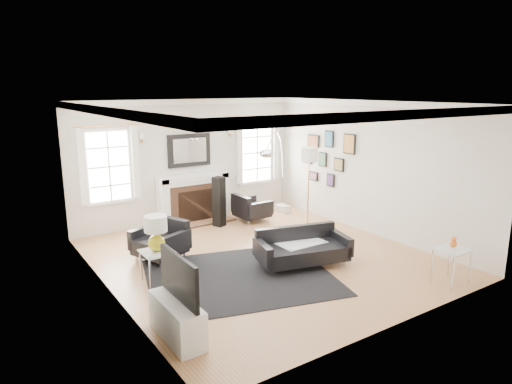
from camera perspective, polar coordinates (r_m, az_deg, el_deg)
floor at (r=8.49m, az=0.77°, el=-8.15°), size 6.00×6.00×0.00m
back_wall at (r=10.66m, az=-8.39°, el=3.87°), size 5.50×0.04×2.80m
front_wall at (r=5.95m, az=17.45°, el=-3.86°), size 5.50×0.04×2.80m
left_wall at (r=6.95m, az=-18.23°, el=-1.51°), size 0.04×6.00×2.80m
right_wall at (r=9.89m, az=14.07°, el=2.92°), size 0.04×6.00×2.80m
ceiling at (r=7.92m, az=0.83°, el=11.09°), size 5.50×6.00×0.02m
crown_molding at (r=7.93m, az=0.83°, el=10.66°), size 5.50×6.00×0.12m
fireplace at (r=10.64m, az=-7.76°, el=-0.83°), size 1.70×0.69×1.11m
mantel_mirror at (r=10.58m, az=-8.33°, el=5.18°), size 1.05×0.07×0.75m
window_left at (r=9.96m, az=-17.93°, el=3.09°), size 1.24×0.15×1.62m
window_right at (r=11.51m, az=0.08°, el=4.98°), size 1.24×0.15×1.62m
gallery_wall at (r=10.74m, az=8.88°, el=4.65°), size 0.04×1.73×1.29m
tv_unit at (r=5.91m, az=-9.82°, el=-14.76°), size 0.35×1.00×1.09m
area_rug at (r=7.66m, az=-2.01°, el=-10.55°), size 3.53×3.18×0.01m
sofa at (r=8.11m, az=5.68°, el=-7.08°), size 1.74×1.11×0.53m
armchair_left at (r=8.49m, az=-11.64°, el=-6.08°), size 1.03×1.09×0.58m
armchair_right at (r=10.64m, az=-0.75°, el=-2.09°), size 0.73×0.81×0.53m
coffee_table at (r=8.30m, az=4.87°, el=-6.17°), size 0.85×0.85×0.38m
side_table_left at (r=7.47m, az=-12.24°, el=-7.98°), size 0.48×0.48×0.53m
nesting_table at (r=7.88m, az=23.30°, el=-7.34°), size 0.54×0.45×0.59m
gourd_lamp at (r=7.32m, az=-12.41°, el=-4.78°), size 0.36×0.36×0.58m
orange_vase at (r=7.81m, az=23.45°, el=-5.83°), size 0.11×0.11×0.18m
arc_floor_lamp at (r=10.44m, az=2.44°, el=2.50°), size 1.52×1.41×2.15m
stick_floor_lamp at (r=9.90m, az=6.66°, el=4.17°), size 0.36×0.36×1.80m
speaker_tower at (r=10.23m, az=-4.65°, el=-1.21°), size 0.29×0.29×1.12m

